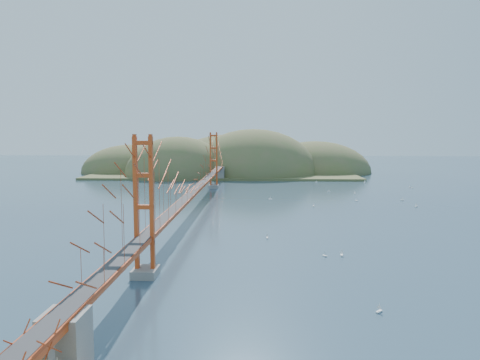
{
  "coord_description": "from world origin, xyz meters",
  "views": [
    {
      "loc": [
        9.24,
        -67.19,
        11.95
      ],
      "look_at": [
        6.67,
        0.0,
        4.88
      ],
      "focal_mm": 35.0,
      "sensor_mm": 36.0,
      "label": 1
    }
  ],
  "objects": [
    {
      "name": "ground",
      "position": [
        0.0,
        0.0,
        0.0
      ],
      "size": [
        320.0,
        320.0,
        0.0
      ],
      "primitive_type": "plane",
      "color": "#2E485D",
      "rests_on": "ground"
    },
    {
      "name": "bridge",
      "position": [
        0.0,
        0.18,
        7.01
      ],
      "size": [
        2.2,
        94.4,
        12.0
      ],
      "color": "gray",
      "rests_on": "ground"
    },
    {
      "name": "far_headlands",
      "position": [
        2.21,
        68.52,
        0.0
      ],
      "size": [
        84.0,
        58.0,
        25.0
      ],
      "color": "brown",
      "rests_on": "ground"
    },
    {
      "name": "sailboat_14",
      "position": [
        18.14,
        6.64,
        0.15
      ],
      "size": [
        0.46,
        0.56,
        0.65
      ],
      "color": "white",
      "rests_on": "ground"
    },
    {
      "name": "sailboat_8",
      "position": [
        41.39,
        32.32,
        0.14
      ],
      "size": [
        0.55,
        0.52,
        0.62
      ],
      "color": "white",
      "rests_on": "ground"
    },
    {
      "name": "sailboat_7",
      "position": [
        34.14,
        13.48,
        0.16
      ],
      "size": [
        0.63,
        0.56,
        0.72
      ],
      "color": "white",
      "rests_on": "ground"
    },
    {
      "name": "sailboat_16",
      "position": [
        23.3,
        25.04,
        0.14
      ],
      "size": [
        0.56,
        0.51,
        0.63
      ],
      "color": "white",
      "rests_on": "ground"
    },
    {
      "name": "sailboat_1",
      "position": [
        26.08,
        12.62,
        0.15
      ],
      "size": [
        0.61,
        0.61,
        0.64
      ],
      "color": "white",
      "rests_on": "ground"
    },
    {
      "name": "sailboat_17",
      "position": [
        41.73,
        31.76,
        0.14
      ],
      "size": [
        0.51,
        0.48,
        0.58
      ],
      "color": "white",
      "rests_on": "ground"
    },
    {
      "name": "sailboat_10",
      "position": [
        17.33,
        -22.99,
        0.15
      ],
      "size": [
        0.55,
        0.62,
        0.7
      ],
      "color": "white",
      "rests_on": "ground"
    },
    {
      "name": "sailboat_4",
      "position": [
        27.79,
        22.22,
        0.14
      ],
      "size": [
        0.56,
        0.56,
        0.61
      ],
      "color": "white",
      "rests_on": "ground"
    },
    {
      "name": "sailboat_9",
      "position": [
        34.29,
        6.83,
        0.16
      ],
      "size": [
        0.69,
        0.69,
        0.73
      ],
      "color": "white",
      "rests_on": "ground"
    },
    {
      "name": "sailboat_12",
      "position": [
        22.99,
        42.0,
        0.14
      ],
      "size": [
        0.54,
        0.5,
        0.61
      ],
      "color": "white",
      "rests_on": "ground"
    },
    {
      "name": "sailboat_6",
      "position": [
        15.69,
        -23.2,
        0.14
      ],
      "size": [
        0.55,
        0.55,
        0.58
      ],
      "color": "white",
      "rests_on": "ground"
    },
    {
      "name": "sailboat_0",
      "position": [
        10.32,
        -15.86,
        0.14
      ],
      "size": [
        0.42,
        0.51,
        0.6
      ],
      "color": "white",
      "rests_on": "ground"
    },
    {
      "name": "sailboat_15",
      "position": [
        34.09,
        41.59,
        0.15
      ],
      "size": [
        0.56,
        0.62,
        0.71
      ],
      "color": "white",
      "rests_on": "ground"
    },
    {
      "name": "sailboat_3",
      "position": [
        11.45,
        14.11,
        0.15
      ],
      "size": [
        0.6,
        0.56,
        0.67
      ],
      "color": "white",
      "rests_on": "ground"
    },
    {
      "name": "sailboat_extra_0",
      "position": [
        17.3,
        -37.04,
        0.15
      ],
      "size": [
        0.63,
        0.63,
        0.66
      ],
      "color": "white",
      "rests_on": "ground"
    }
  ]
}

